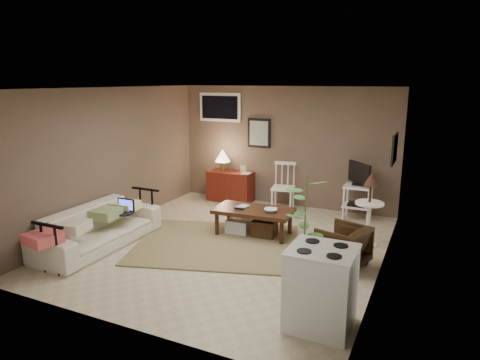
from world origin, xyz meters
The scene contains 20 objects.
floor centered at (0.00, 0.00, 0.00)m, with size 5.00×5.00×0.00m, color #C1B293.
art_back centered at (-0.55, 2.48, 1.45)m, with size 0.50×0.03×0.60m, color black.
art_right centered at (2.23, 1.05, 1.52)m, with size 0.03×0.60×0.45m, color black.
window centered at (-1.45, 2.48, 1.95)m, with size 0.96×0.03×0.60m, color white.
rug centered at (-0.18, -0.07, 0.01)m, with size 2.49×1.99×0.02m, color olive.
coffee_table centered at (0.16, 0.55, 0.27)m, with size 1.31×0.73×0.48m.
sofa centered at (-1.80, -0.90, 0.41)m, with size 2.10×0.61×0.82m, color beige.
sofa_pillows centered at (-1.75, -1.14, 0.50)m, with size 0.40×1.99×0.14m, color beige, non-canonical shape.
sofa_end_rails centered at (-1.68, -0.90, 0.35)m, with size 0.56×2.09×0.70m, color black, non-canonical shape.
laptop centered at (-1.60, -0.53, 0.53)m, with size 0.32×0.23×0.22m.
red_console centered at (-1.12, 2.25, 0.38)m, with size 0.95×0.42×1.10m.
spindle_chair centered at (0.12, 2.13, 0.44)m, with size 0.49×0.49×0.94m.
tv_stand centered at (1.56, 2.13, 0.56)m, with size 0.50×0.49×1.07m.
side_table centered at (1.94, 0.91, 0.71)m, with size 0.43×0.43×1.15m.
armchair centered at (1.75, 0.01, 0.31)m, with size 0.60×0.57×0.62m, color black.
potted_plant centered at (1.43, -0.80, 0.77)m, with size 0.36×0.36×1.44m.
stove centered at (1.86, -1.62, 0.43)m, with size 0.67×0.62×0.88m.
bowl centered at (0.48, 0.52, 0.56)m, with size 0.21×0.05×0.21m, color #361B0E.
book_table centered at (-0.12, 0.59, 0.57)m, with size 0.16×0.02×0.22m, color #361B0E.
book_console centered at (-0.79, 2.17, 0.75)m, with size 0.18×0.02×0.24m, color #361B0E.
Camera 1 is at (2.82, -5.61, 2.52)m, focal length 32.00 mm.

